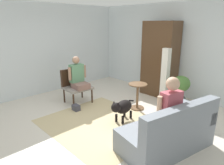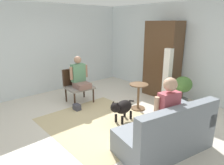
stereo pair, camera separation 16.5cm
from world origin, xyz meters
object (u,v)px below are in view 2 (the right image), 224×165
armchair (77,83)px  armoire_cabinet (162,60)px  dog (122,107)px  potted_plant (183,88)px  person_on_armchair (79,75)px  handbag (77,107)px  column_lamp (167,76)px  person_on_couch (166,108)px  couch (167,134)px  round_end_table (138,95)px

armchair → armoire_cabinet: 2.57m
dog → potted_plant: (0.46, 1.73, 0.18)m
person_on_armchair → handbag: bearing=-43.9°
column_lamp → person_on_couch: bearing=-57.2°
couch → round_end_table: bearing=146.8°
handbag → person_on_couch: bearing=5.2°
round_end_table → handbag: 1.59m
armchair → round_end_table: bearing=29.1°
couch → column_lamp: size_ratio=1.20×
armchair → armoire_cabinet: armoire_cabinet is taller
potted_plant → column_lamp: column_lamp is taller
column_lamp → armoire_cabinet: armoire_cabinet is taller
couch → round_end_table: size_ratio=2.66×
round_end_table → handbag: bearing=-129.3°
dog → potted_plant: potted_plant is taller
column_lamp → armoire_cabinet: (-0.41, 0.33, 0.36)m
round_end_table → column_lamp: size_ratio=0.45×
armoire_cabinet → person_on_couch: bearing=-53.9°
armchair → handbag: armchair is taller
dog → armoire_cabinet: 2.28m
column_lamp → handbag: size_ratio=7.37×
couch → armoire_cabinet: (-1.73, 2.28, 0.78)m
person_on_armchair → dog: person_on_armchair is taller
handbag → couch: bearing=5.5°
person_on_armchair → round_end_table: person_on_armchair is taller
armchair → armoire_cabinet: size_ratio=0.42×
column_lamp → handbag: column_lamp is taller
dog → armoire_cabinet: (-0.46, 2.10, 0.75)m
column_lamp → handbag: bearing=-117.7°
person_on_couch → handbag: size_ratio=4.44×
armchair → potted_plant: bearing=39.3°
potted_plant → armoire_cabinet: bearing=158.2°
round_end_table → armoire_cabinet: (-0.25, 1.32, 0.71)m
potted_plant → armoire_cabinet: 1.14m
person_on_couch → dog: person_on_couch is taller
person_on_couch → dog: bearing=170.7°
potted_plant → person_on_couch: bearing=-68.5°
couch → handbag: bearing=-174.5°
person_on_couch → armoire_cabinet: 2.87m
person_on_couch → column_lamp: size_ratio=0.60×
dog → potted_plant: 1.80m
couch → round_end_table: couch is taller
person_on_couch → round_end_table: 1.79m
armchair → person_on_couch: size_ratio=1.03×
armchair → round_end_table: armchair is taller
armchair → potted_plant: size_ratio=1.12×
round_end_table → potted_plant: 1.17m
armchair → round_end_table: size_ratio=1.37×
column_lamp → armoire_cabinet: bearing=141.3°
couch → handbag: size_ratio=8.83×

